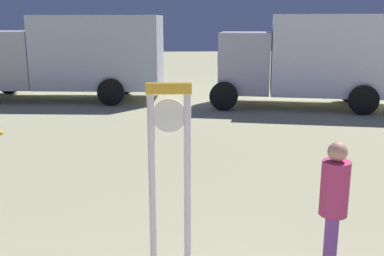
# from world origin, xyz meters

# --- Properties ---
(standing_clock) EXTENTS (0.43, 0.11, 2.23)m
(standing_clock) POSITION_xyz_m (-0.64, 2.52, 1.33)
(standing_clock) COLOR silver
(standing_clock) RESTS_ON ground_plane
(person_near_clock) EXTENTS (0.30, 0.30, 1.57)m
(person_near_clock) POSITION_xyz_m (1.11, 2.77, 0.88)
(person_near_clock) COLOR #7F409A
(person_near_clock) RESTS_ON ground_plane
(box_truck_near) EXTENTS (6.47, 3.64, 2.98)m
(box_truck_near) POSITION_xyz_m (4.31, 12.80, 1.62)
(box_truck_near) COLOR silver
(box_truck_near) RESTS_ON ground_plane
(box_truck_far) EXTENTS (6.73, 3.12, 2.97)m
(box_truck_far) POSITION_xyz_m (-3.71, 14.77, 1.61)
(box_truck_far) COLOR silver
(box_truck_far) RESTS_ON ground_plane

